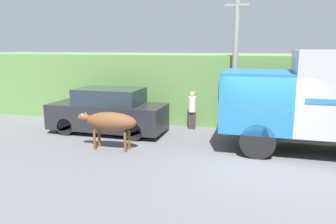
# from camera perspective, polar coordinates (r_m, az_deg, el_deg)

# --- Properties ---
(ground_plane) EXTENTS (60.00, 60.00, 0.00)m
(ground_plane) POSITION_cam_1_polar(r_m,az_deg,el_deg) (10.19, 16.16, -8.38)
(ground_plane) COLOR slate
(hillside_embankment) EXTENTS (32.00, 5.29, 3.00)m
(hillside_embankment) POSITION_cam_1_polar(r_m,az_deg,el_deg) (16.11, 16.47, 4.24)
(hillside_embankment) COLOR #608C47
(hillside_embankment) RESTS_ON ground_plane
(building_backdrop) EXTENTS (4.82, 2.70, 2.98)m
(building_backdrop) POSITION_cam_1_polar(r_m,az_deg,el_deg) (16.31, -8.23, 4.70)
(building_backdrop) COLOR #B2BCAD
(building_backdrop) RESTS_ON ground_plane
(brown_cow) EXTENTS (2.11, 0.61, 1.26)m
(brown_cow) POSITION_cam_1_polar(r_m,az_deg,el_deg) (10.90, -10.08, -1.68)
(brown_cow) COLOR brown
(brown_cow) RESTS_ON ground_plane
(parked_suv) EXTENTS (4.55, 1.77, 1.77)m
(parked_suv) POSITION_cam_1_polar(r_m,az_deg,el_deg) (13.04, -10.40, 0.05)
(parked_suv) COLOR #232328
(parked_suv) RESTS_ON ground_plane
(pedestrian_on_hill) EXTENTS (0.31, 0.31, 1.57)m
(pedestrian_on_hill) POSITION_cam_1_polar(r_m,az_deg,el_deg) (13.47, 4.21, 0.62)
(pedestrian_on_hill) COLOR #38332D
(pedestrian_on_hill) RESTS_ON ground_plane
(utility_pole) EXTENTS (0.90, 0.21, 5.54)m
(utility_pole) POSITION_cam_1_polar(r_m,az_deg,el_deg) (13.03, 11.61, 9.06)
(utility_pole) COLOR gray
(utility_pole) RESTS_ON ground_plane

